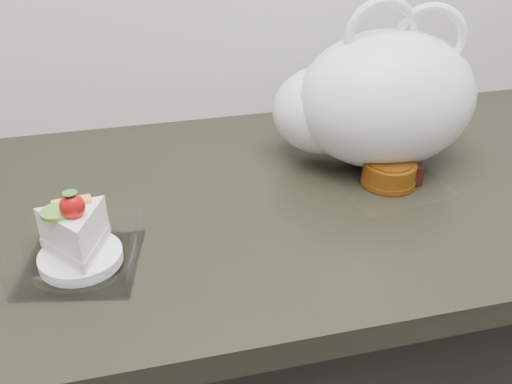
% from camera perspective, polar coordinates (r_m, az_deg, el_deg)
% --- Properties ---
extents(cake_tray, '(0.17, 0.17, 0.11)m').
position_cam_1_polar(cake_tray, '(0.76, -17.33, -5.11)').
color(cake_tray, white).
rests_on(cake_tray, counter).
extents(mooncake_wrap, '(0.19, 0.19, 0.04)m').
position_cam_1_polar(mooncake_wrap, '(0.94, 13.22, 1.68)').
color(mooncake_wrap, white).
rests_on(mooncake_wrap, counter).
extents(plastic_bag, '(0.36, 0.29, 0.28)m').
position_cam_1_polar(plastic_bag, '(0.97, 11.68, 8.99)').
color(plastic_bag, white).
rests_on(plastic_bag, counter).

